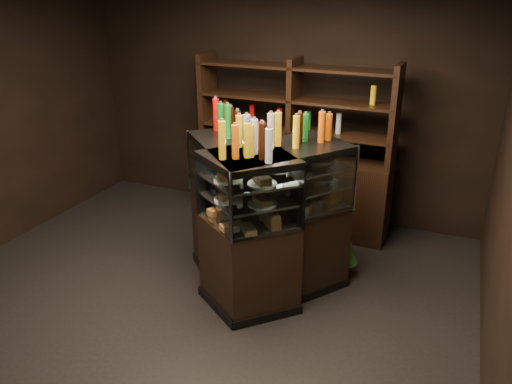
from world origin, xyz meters
TOP-DOWN VIEW (x-y plane):
  - ground at (0.00, 0.00)m, footprint 5.00×5.00m
  - room_shell at (0.00, 0.00)m, footprint 5.02×5.02m
  - display_case at (0.51, 0.61)m, footprint 1.67×1.45m
  - food_display at (0.51, 0.61)m, footprint 1.25×1.07m
  - bottles_top at (0.51, 0.61)m, footprint 1.07×0.93m
  - potted_conifer at (1.19, 1.15)m, footprint 0.31×0.31m
  - back_shelving at (0.34, 2.05)m, footprint 2.30×0.50m

SIDE VIEW (x-z plane):
  - ground at x=0.00m, z-range 0.00..0.00m
  - potted_conifer at x=1.19m, z-range 0.05..0.71m
  - display_case at x=0.51m, z-range -0.24..1.19m
  - back_shelving at x=0.34m, z-range -0.39..1.61m
  - food_display at x=0.51m, z-range 0.86..1.31m
  - bottles_top at x=0.51m, z-range 1.41..1.71m
  - room_shell at x=0.00m, z-range 0.44..3.45m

